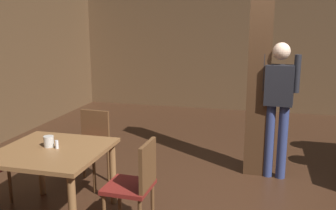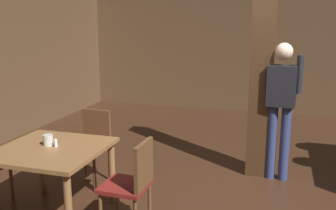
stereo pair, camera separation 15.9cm
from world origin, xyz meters
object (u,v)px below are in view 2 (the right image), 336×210
chair_north (92,143)px  salt_shaker (56,143)px  napkin_cup (48,140)px  standing_person (281,102)px  chair_east (133,181)px  dining_table (52,158)px

chair_north → salt_shaker: chair_north is taller
napkin_cup → standing_person: standing_person is taller
chair_north → standing_person: bearing=19.1°
napkin_cup → salt_shaker: size_ratio=1.34×
salt_shaker → chair_north: bearing=94.0°
chair_north → salt_shaker: 0.89m
chair_north → chair_east: same height
napkin_cup → chair_east: bearing=-5.9°
dining_table → napkin_cup: bearing=139.8°
chair_east → salt_shaker: size_ratio=10.84×
chair_north → standing_person: size_ratio=0.52×
chair_east → napkin_cup: size_ratio=8.07×
salt_shaker → napkin_cup: bearing=165.5°
standing_person → salt_shaker: bearing=-143.0°
napkin_cup → salt_shaker: 0.11m
chair_north → chair_east: 1.29m
dining_table → standing_person: 2.74m
dining_table → chair_east: bearing=-2.7°
dining_table → standing_person: size_ratio=0.60×
salt_shaker → chair_east: bearing=-4.8°
chair_east → salt_shaker: chair_east is taller
standing_person → dining_table: bearing=-142.9°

